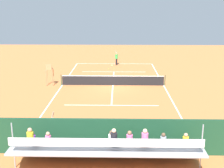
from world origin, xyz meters
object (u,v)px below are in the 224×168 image
umpire_chair (49,72)px  tennis_racket (112,65)px  tennis_net (113,80)px  courtside_bench (169,139)px  line_judge (53,128)px  tennis_player (116,57)px  bleacher_stand (107,149)px  tennis_ball_near (109,69)px  equipment_bag (138,146)px  tennis_ball_far (114,68)px

umpire_chair → tennis_racket: (-5.88, -9.98, -1.30)m
tennis_net → courtside_bench: (-3.36, 13.27, 0.06)m
line_judge → tennis_player: bearing=-98.4°
umpire_chair → tennis_racket: size_ratio=3.73×
bleacher_stand → tennis_player: (-0.26, -25.49, 0.06)m
tennis_net → bleacher_stand: (-0.02, 15.34, 0.46)m
umpire_chair → tennis_ball_near: (-5.52, -7.81, -1.28)m
tennis_net → bleacher_stand: bleacher_stand is taller
tennis_net → umpire_chair: size_ratio=4.81×
bleacher_stand → courtside_bench: bearing=-148.2°
tennis_net → equipment_bag: 13.50m
tennis_player → equipment_bag: bearing=93.3°
equipment_bag → line_judge: line_judge is taller
tennis_net → tennis_ball_far: size_ratio=156.06×
bleacher_stand → equipment_bag: size_ratio=10.07×
umpire_chair → tennis_ball_far: (-6.17, -8.19, -1.28)m
umpire_chair → tennis_ball_far: umpire_chair is taller
tennis_ball_far → tennis_net: bearing=90.2°
tennis_player → bleacher_stand: bearing=89.4°
bleacher_stand → tennis_racket: (0.34, -25.20, -0.94)m
tennis_net → tennis_ball_far: (0.03, -8.07, -0.47)m
tennis_racket → tennis_ball_near: bearing=80.7°
tennis_racket → courtside_bench: bearing=99.0°
equipment_bag → tennis_racket: bearing=-85.2°
tennis_net → tennis_ball_near: bearing=-85.0°
umpire_chair → tennis_ball_near: 9.65m
tennis_racket → equipment_bag: bearing=94.8°
bleacher_stand → equipment_bag: bleacher_stand is taller
bleacher_stand → line_judge: (3.14, -2.33, 0.06)m
tennis_ball_near → equipment_bag: bearing=96.2°
tennis_ball_far → courtside_bench: bearing=99.0°
equipment_bag → tennis_player: 23.60m
tennis_net → tennis_player: 10.16m
bleacher_stand → umpire_chair: bleacher_stand is taller
tennis_player → line_judge: (3.40, 23.16, 0.00)m
bleacher_stand → tennis_ball_near: bleacher_stand is taller
umpire_chair → tennis_net: bearing=-178.9°
tennis_ball_near → tennis_ball_far: 0.75m
tennis_net → tennis_player: (-0.28, -10.15, 0.51)m
line_judge → tennis_ball_far: bearing=-98.4°
tennis_ball_far → tennis_ball_near: bearing=30.3°
courtside_bench → tennis_racket: courtside_bench is taller
equipment_bag → tennis_racket: (1.95, -23.26, -0.16)m
umpire_chair → courtside_bench: (-9.56, 13.15, -0.76)m
tennis_net → equipment_bag: size_ratio=11.44×
tennis_net → equipment_bag: (-1.63, 13.40, -0.32)m
tennis_ball_near → line_judge: size_ratio=0.03×
tennis_player → tennis_ball_near: tennis_player is taller
courtside_bench → tennis_racket: 23.43m
line_judge → courtside_bench: bearing=177.7°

